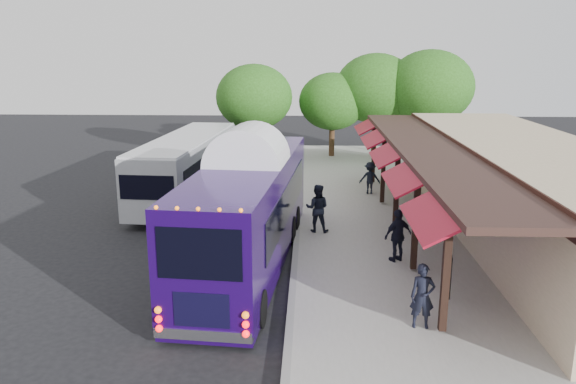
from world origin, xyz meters
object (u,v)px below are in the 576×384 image
(ped_d, at_px, (370,178))
(sign_board, at_px, (451,272))
(coach_bus, at_px, (249,206))
(city_bus, at_px, (187,164))
(ped_c, at_px, (398,235))
(ped_a, at_px, (422,296))
(ped_b, at_px, (317,208))

(ped_d, relative_size, sign_board, 1.28)
(coach_bus, bearing_deg, sign_board, -21.16)
(city_bus, bearing_deg, ped_c, -40.35)
(sign_board, bearing_deg, ped_a, -109.86)
(city_bus, height_order, ped_b, city_bus)
(ped_c, distance_m, sign_board, 3.08)
(city_bus, bearing_deg, coach_bus, -61.77)
(city_bus, distance_m, ped_a, 15.63)
(ped_c, bearing_deg, ped_a, 60.25)
(ped_d, bearing_deg, sign_board, 97.21)
(ped_a, distance_m, ped_d, 13.56)
(city_bus, bearing_deg, ped_d, 7.38)
(coach_bus, xyz_separation_m, ped_a, (4.77, -4.53, -0.99))
(city_bus, relative_size, ped_a, 6.73)
(coach_bus, distance_m, city_bus, 9.33)
(city_bus, xyz_separation_m, ped_a, (8.63, -13.02, -0.65))
(city_bus, height_order, sign_board, city_bus)
(ped_a, xyz_separation_m, ped_c, (0.08, 4.56, 0.05))
(sign_board, bearing_deg, ped_d, 108.10)
(ped_b, distance_m, ped_d, 6.53)
(coach_bus, distance_m, sign_board, 6.60)
(ped_b, relative_size, ped_d, 1.19)
(ped_b, xyz_separation_m, ped_d, (2.59, 5.99, -0.15))
(ped_a, xyz_separation_m, ped_b, (-2.51, 7.57, 0.09))
(ped_b, distance_m, ped_c, 3.97)
(ped_a, xyz_separation_m, sign_board, (1.08, 1.65, -0.01))
(coach_bus, bearing_deg, ped_d, 66.77)
(city_bus, distance_m, ped_d, 8.75)
(ped_c, relative_size, sign_board, 1.46)
(coach_bus, distance_m, ped_b, 3.89)
(ped_b, xyz_separation_m, ped_c, (2.59, -3.01, -0.04))
(city_bus, relative_size, ped_b, 6.05)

